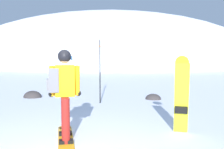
{
  "coord_description": "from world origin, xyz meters",
  "views": [
    {
      "loc": [
        1.71,
        -3.76,
        1.67
      ],
      "look_at": [
        -0.12,
        3.75,
        1.0
      ],
      "focal_mm": 42.03,
      "sensor_mm": 36.0,
      "label": 1
    }
  ],
  "objects": [
    {
      "name": "rock_mid",
      "position": [
        -3.39,
        4.82,
        0.0
      ],
      "size": [
        0.68,
        0.58,
        0.48
      ],
      "color": "#383333",
      "rests_on": "ground"
    },
    {
      "name": "piste_marker_near",
      "position": [
        -0.67,
        4.36,
        1.2
      ],
      "size": [
        0.2,
        0.2,
        2.11
      ],
      "color": "black",
      "rests_on": "ground"
    },
    {
      "name": "snowboarder_main",
      "position": [
        -0.32,
        0.73,
        0.92
      ],
      "size": [
        0.94,
        1.69,
        1.71
      ],
      "color": "orange",
      "rests_on": "ground"
    },
    {
      "name": "spare_snowboard",
      "position": [
        1.84,
        1.6,
        0.81
      ],
      "size": [
        0.28,
        0.5,
        1.6
      ],
      "color": "yellow",
      "rests_on": "ground"
    },
    {
      "name": "ridge_peak_main",
      "position": [
        -8.6,
        35.46,
        0.0
      ],
      "size": [
        43.05,
        38.74,
        14.92
      ],
      "color": "white",
      "rests_on": "ground"
    },
    {
      "name": "rock_dark",
      "position": [
        0.96,
        5.47,
        0.0
      ],
      "size": [
        0.55,
        0.47,
        0.39
      ],
      "color": "#383333",
      "rests_on": "ground"
    }
  ]
}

